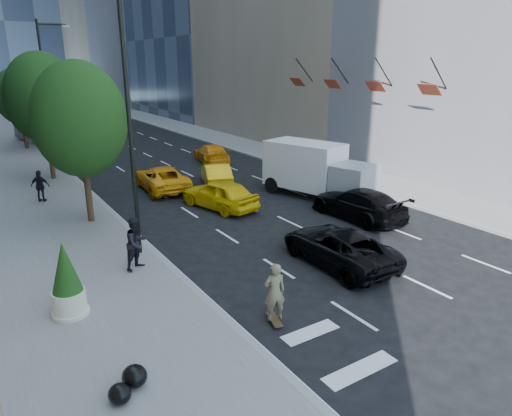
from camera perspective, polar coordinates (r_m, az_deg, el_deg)
ground at (r=18.89m, az=9.05°, el=-5.72°), size 160.00×160.00×0.00m
sidewalk_left at (r=43.52m, az=-28.71°, el=5.85°), size 6.00×120.00×0.15m
sidewalk_right at (r=48.56m, az=-5.74°, el=8.97°), size 4.00×120.00×0.15m
lamp_near at (r=17.72m, az=-15.13°, el=11.85°), size 2.13×0.22×10.00m
lamp_far at (r=35.26m, az=-24.54°, el=13.58°), size 2.13×0.22×10.00m
tree_near at (r=22.40m, az=-21.17°, el=10.24°), size 4.20×4.20×7.46m
tree_mid at (r=32.19m, az=-25.13°, el=12.35°), size 4.50×4.50×7.99m
tree_far at (r=45.12m, az=-27.50°, el=12.26°), size 3.90×3.90×6.92m
traffic_signal at (r=53.17m, az=-27.53°, el=12.39°), size 2.48×0.53×5.20m
facade_flags at (r=31.95m, az=12.21°, el=15.13°), size 1.85×13.30×2.05m
skateboarder at (r=13.68m, az=2.34°, el=-10.89°), size 0.75×0.59×1.80m
black_sedan_lincoln at (r=17.86m, az=10.29°, el=-4.75°), size 2.44×5.13×1.41m
black_sedan_mercedes at (r=23.17m, az=12.62°, el=0.55°), size 2.28×5.32×1.53m
taxi_a at (r=24.25m, az=-4.55°, el=1.75°), size 2.92×4.91×1.57m
taxi_b at (r=28.75m, az=-5.00°, el=4.18°), size 2.96×4.65×1.45m
taxi_c at (r=28.38m, az=-11.69°, el=3.69°), size 2.91×5.43×1.45m
taxi_d at (r=35.68m, az=-5.57°, el=6.81°), size 3.02×5.19×1.41m
city_bus at (r=46.69m, az=-24.17°, el=9.04°), size 5.44×11.65×3.16m
box_truck at (r=26.32m, az=7.59°, el=4.70°), size 4.03×6.82×3.08m
pedestrian_a at (r=17.28m, az=-14.69°, el=-4.29°), size 1.20×1.11×1.98m
pedestrian_b at (r=27.47m, az=-25.35°, el=2.50°), size 1.08×0.93×1.74m
planter_shrub at (r=14.83m, az=-22.59°, el=-8.39°), size 0.98×0.98×2.35m
garbage_bags at (r=11.67m, az=-15.62°, el=-20.31°), size 1.02×0.98×0.51m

